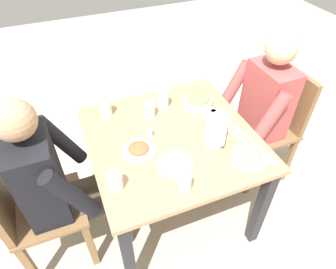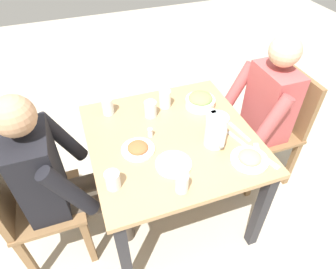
# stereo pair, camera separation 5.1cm
# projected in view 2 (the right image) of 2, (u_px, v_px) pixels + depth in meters

# --- Properties ---
(ground_plane) EXTENTS (8.00, 8.00, 0.00)m
(ground_plane) POSITION_uv_depth(u_px,v_px,m) (171.00, 208.00, 2.20)
(ground_plane) COLOR #B7AD99
(dining_table) EXTENTS (0.94, 0.94, 0.72)m
(dining_table) POSITION_uv_depth(u_px,v_px,m) (172.00, 150.00, 1.79)
(dining_table) COLOR tan
(dining_table) RESTS_ON ground_plane
(chair_near) EXTENTS (0.40, 0.40, 0.88)m
(chair_near) POSITION_uv_depth(u_px,v_px,m) (29.00, 203.00, 1.64)
(chair_near) COLOR olive
(chair_near) RESTS_ON ground_plane
(chair_far) EXTENTS (0.40, 0.40, 0.88)m
(chair_far) POSITION_uv_depth(u_px,v_px,m) (277.00, 124.00, 2.14)
(chair_far) COLOR olive
(chair_far) RESTS_ON ground_plane
(diner_near) EXTENTS (0.48, 0.53, 1.18)m
(diner_near) POSITION_uv_depth(u_px,v_px,m) (61.00, 176.00, 1.59)
(diner_near) COLOR black
(diner_near) RESTS_ON ground_plane
(diner_far) EXTENTS (0.48, 0.53, 1.18)m
(diner_far) POSITION_uv_depth(u_px,v_px,m) (256.00, 113.00, 1.99)
(diner_far) COLOR #B24C4C
(diner_far) RESTS_ON ground_plane
(water_pitcher) EXTENTS (0.16, 0.12, 0.19)m
(water_pitcher) POSITION_uv_depth(u_px,v_px,m) (216.00, 131.00, 1.61)
(water_pitcher) COLOR silver
(water_pitcher) RESTS_ON dining_table
(salad_bowl) EXTENTS (0.19, 0.19, 0.09)m
(salad_bowl) POSITION_uv_depth(u_px,v_px,m) (200.00, 101.00, 1.90)
(salad_bowl) COLOR white
(salad_bowl) RESTS_ON dining_table
(plate_yoghurt) EXTENTS (0.19, 0.19, 0.04)m
(plate_yoghurt) POSITION_uv_depth(u_px,v_px,m) (173.00, 163.00, 1.54)
(plate_yoghurt) COLOR white
(plate_yoghurt) RESTS_ON dining_table
(plate_rice_curry) EXTENTS (0.18, 0.18, 0.04)m
(plate_rice_curry) POSITION_uv_depth(u_px,v_px,m) (138.00, 148.00, 1.62)
(plate_rice_curry) COLOR white
(plate_rice_curry) RESTS_ON dining_table
(plate_fries) EXTENTS (0.20, 0.20, 0.05)m
(plate_fries) POSITION_uv_depth(u_px,v_px,m) (250.00, 158.00, 1.56)
(plate_fries) COLOR white
(plate_fries) RESTS_ON dining_table
(water_glass_far_right) EXTENTS (0.07, 0.07, 0.09)m
(water_glass_far_right) POSITION_uv_depth(u_px,v_px,m) (113.00, 180.00, 1.42)
(water_glass_far_right) COLOR silver
(water_glass_far_right) RESTS_ON dining_table
(water_glass_near_left) EXTENTS (0.06, 0.06, 0.10)m
(water_glass_near_left) POSITION_uv_depth(u_px,v_px,m) (182.00, 183.00, 1.40)
(water_glass_near_left) COLOR silver
(water_glass_near_left) RESTS_ON dining_table
(water_glass_far_left) EXTENTS (0.07, 0.07, 0.11)m
(water_glass_far_left) POSITION_uv_depth(u_px,v_px,m) (108.00, 106.00, 1.84)
(water_glass_far_left) COLOR silver
(water_glass_far_left) RESTS_ON dining_table
(water_glass_by_pitcher) EXTENTS (0.07, 0.07, 0.11)m
(water_glass_by_pitcher) POSITION_uv_depth(u_px,v_px,m) (165.00, 99.00, 1.89)
(water_glass_by_pitcher) COLOR silver
(water_glass_by_pitcher) RESTS_ON dining_table
(water_glass_center) EXTENTS (0.07, 0.07, 0.10)m
(water_glass_center) POSITION_uv_depth(u_px,v_px,m) (151.00, 109.00, 1.82)
(water_glass_center) COLOR silver
(water_glass_center) RESTS_ON dining_table
(salt_shaker) EXTENTS (0.03, 0.03, 0.05)m
(salt_shaker) POSITION_uv_depth(u_px,v_px,m) (150.00, 133.00, 1.70)
(salt_shaker) COLOR white
(salt_shaker) RESTS_ON dining_table
(fork_near) EXTENTS (0.17, 0.08, 0.01)m
(fork_near) POSITION_uv_depth(u_px,v_px,m) (259.00, 155.00, 1.60)
(fork_near) COLOR silver
(fork_near) RESTS_ON dining_table
(knife_near) EXTENTS (0.18, 0.07, 0.01)m
(knife_near) POSITION_uv_depth(u_px,v_px,m) (240.00, 141.00, 1.68)
(knife_near) COLOR silver
(knife_near) RESTS_ON dining_table
(fork_far) EXTENTS (0.17, 0.08, 0.01)m
(fork_far) POSITION_uv_depth(u_px,v_px,m) (266.00, 159.00, 1.58)
(fork_far) COLOR silver
(fork_far) RESTS_ON dining_table
(knife_far) EXTENTS (0.19, 0.05, 0.01)m
(knife_far) POSITION_uv_depth(u_px,v_px,m) (239.00, 132.00, 1.74)
(knife_far) COLOR silver
(knife_far) RESTS_ON dining_table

